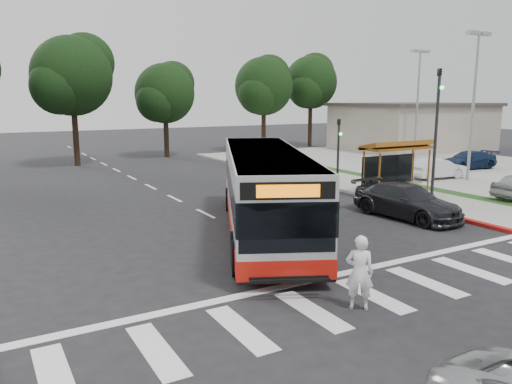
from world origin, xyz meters
TOP-DOWN VIEW (x-y plane):
  - ground at (0.00, 0.00)m, footprint 140.00×140.00m
  - sidewalk_east at (11.00, 8.00)m, footprint 4.00×40.00m
  - curb_east at (9.00, 8.00)m, footprint 0.30×40.00m
  - curb_east_red at (9.00, -2.00)m, footprint 0.32×6.00m
  - parking_lot at (23.00, 10.00)m, footprint 18.00×36.00m
  - commercial_building at (30.00, 22.00)m, footprint 14.00×10.00m
  - building_roof_cap at (30.00, 22.00)m, footprint 14.60×10.60m
  - crosswalk_ladder at (0.00, -5.00)m, footprint 18.00×2.60m
  - bus_shelter at (10.80, 5.10)m, footprint 4.20×1.60m
  - traffic_signal_ne_tall at (9.60, 1.49)m, footprint 0.18×0.37m
  - traffic_signal_ne_short at (9.60, 8.49)m, footprint 0.18×0.37m
  - lot_light_front at (18.00, 6.00)m, footprint 1.90×0.35m
  - lot_light_mid at (24.00, 16.00)m, footprint 1.90×0.35m
  - tree_ne_a at (16.08, 28.06)m, footprint 6.16×5.74m
  - tree_ne_b at (23.08, 30.06)m, footprint 6.16×5.74m
  - tree_north_a at (-1.92, 26.07)m, footprint 6.60×6.15m
  - tree_north_b at (6.07, 28.06)m, footprint 5.72×5.33m
  - transit_bus at (0.70, 1.88)m, footprint 7.73×12.44m
  - pedestrian at (-0.91, -5.46)m, footprint 0.82×0.80m
  - dark_sedan at (7.38, 0.93)m, footprint 2.53×5.31m
  - parked_car_1 at (16.80, 7.36)m, footprint 4.03×1.69m
  - parked_car_3 at (22.34, 9.35)m, footprint 4.64×2.35m

SIDE VIEW (x-z plane):
  - ground at x=0.00m, z-range 0.00..0.00m
  - crosswalk_ladder at x=0.00m, z-range 0.00..0.01m
  - parking_lot at x=23.00m, z-range 0.00..0.10m
  - sidewalk_east at x=11.00m, z-range 0.00..0.12m
  - curb_east at x=9.00m, z-range 0.00..0.15m
  - curb_east_red at x=9.00m, z-range 0.00..0.15m
  - parked_car_3 at x=22.34m, z-range 0.10..1.39m
  - dark_sedan at x=7.38m, z-range 0.00..1.49m
  - parked_car_1 at x=16.80m, z-range 0.10..1.40m
  - pedestrian at x=-0.91m, z-range 0.00..1.90m
  - transit_bus at x=0.70m, z-range 0.00..3.22m
  - commercial_building at x=30.00m, z-range 0.00..4.40m
  - bus_shelter at x=10.80m, z-range 0.92..3.78m
  - traffic_signal_ne_short at x=9.60m, z-range 0.48..4.48m
  - traffic_signal_ne_tall at x=9.60m, z-range 0.63..7.13m
  - building_roof_cap at x=30.00m, z-range 4.40..4.70m
  - tree_north_b at x=6.07m, z-range 1.45..9.88m
  - lot_light_front at x=18.00m, z-range 1.40..10.41m
  - lot_light_mid at x=24.00m, z-range 1.40..10.41m
  - tree_ne_a at x=16.08m, z-range 1.74..11.04m
  - tree_ne_b at x=23.08m, z-range 1.91..11.93m
  - tree_north_a at x=-1.92m, z-range 1.84..12.01m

